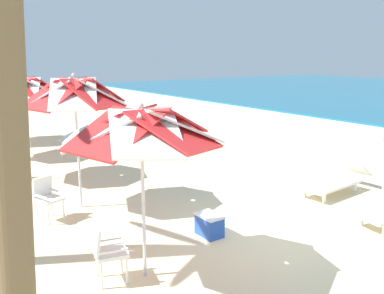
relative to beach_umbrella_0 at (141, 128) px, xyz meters
The scene contains 12 objects.
ground_plane 3.62m from the beach_umbrella_0, 84.06° to the left, with size 80.00×80.00×0.00m, color beige.
beach_umbrella_0 is the anchor object (origin of this frame).
plastic_chair_0 1.80m from the beach_umbrella_0, 107.91° to the right, with size 0.53×0.55×0.87m.
beach_umbrella_1 3.29m from the beach_umbrella_0, behind, with size 2.22×2.22×2.82m.
plastic_chair_1 3.46m from the beach_umbrella_0, behind, with size 0.59×0.56×0.87m.
beach_umbrella_2 5.98m from the beach_umbrella_0, behind, with size 2.31×2.31×2.72m.
plastic_chair_2 6.48m from the beach_umbrella_0, behind, with size 0.61×0.62×0.87m.
plastic_chair_3 8.52m from the beach_umbrella_0, behind, with size 0.44×0.47×0.87m.
plastic_chair_5 11.25m from the beach_umbrella_0, behind, with size 0.63×0.63×0.87m.
plastic_chair_6 11.79m from the beach_umbrella_0, behind, with size 0.59×0.61×0.87m.
sun_lounger_1 5.89m from the beach_umbrella_0, 97.71° to the left, with size 0.75×2.18×0.62m.
cooler_box 2.64m from the beach_umbrella_0, 109.21° to the left, with size 0.50×0.34×0.40m.
Camera 1 is at (4.65, -5.50, 3.18)m, focal length 38.91 mm.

